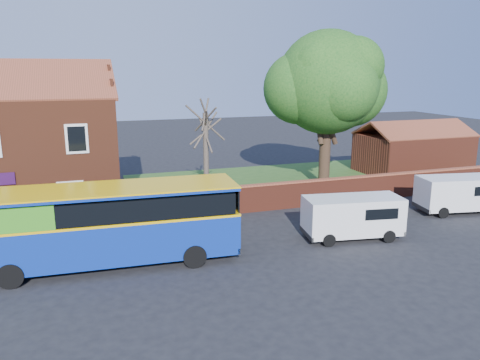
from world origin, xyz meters
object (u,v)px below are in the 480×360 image
object	(u,v)px
bus	(96,223)
van_far	(460,193)
van_near	(353,215)
large_tree	(327,86)

from	to	relation	value
bus	van_far	distance (m)	19.97
bus	van_near	world-z (taller)	bus
van_near	large_tree	world-z (taller)	large_tree
bus	van_far	xyz separation A→B (m)	(19.92, 1.21, -0.73)
van_near	large_tree	distance (m)	11.91
bus	van_far	world-z (taller)	bus
van_far	bus	bearing A→B (deg)	-166.39
bus	van_near	xyz separation A→B (m)	(11.80, -0.53, -0.74)
van_near	large_tree	bearing A→B (deg)	77.70
van_near	bus	bearing A→B (deg)	-173.93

